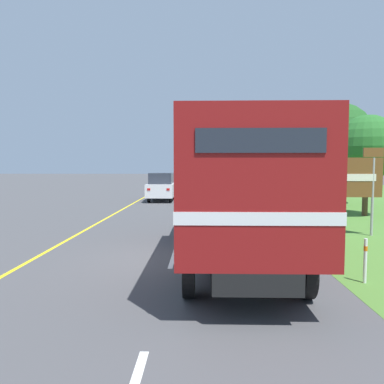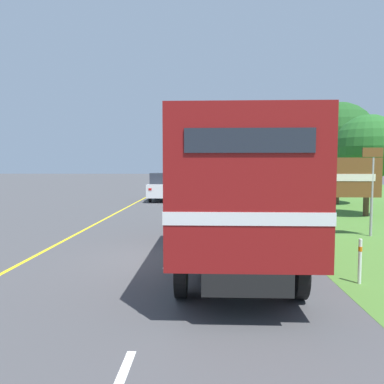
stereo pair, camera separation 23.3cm
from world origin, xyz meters
TOP-DOWN VIEW (x-y plane):
  - ground_plane at (0.00, 0.00)m, footprint 200.00×200.00m
  - edge_line_yellow at (-3.70, 13.20)m, footprint 0.12×55.76m
  - centre_dash_near at (0.00, 0.41)m, footprint 0.12×2.60m
  - centre_dash_mid_a at (0.00, 7.01)m, footprint 0.12×2.60m
  - centre_dash_mid_b at (0.00, 13.61)m, footprint 0.12×2.60m
  - centre_dash_far at (0.00, 20.21)m, footprint 0.12×2.60m
  - centre_dash_farthest at (0.00, 26.81)m, footprint 0.12×2.60m
  - horse_trailer_truck at (1.61, -0.26)m, footprint 2.55×8.43m
  - lead_car_white at (-2.04, 16.39)m, footprint 1.80×4.06m
  - highway_sign at (6.04, 3.52)m, footprint 2.16×0.09m
  - roadside_tree_near at (8.80, 8.82)m, footprint 3.14×3.14m
  - roadside_tree_mid at (9.36, 14.69)m, footprint 4.68×4.68m
  - roadside_tree_far at (8.63, 22.38)m, footprint 3.61×3.61m
  - delineator_post at (4.20, -1.87)m, footprint 0.08×0.08m

SIDE VIEW (x-z plane):
  - ground_plane at x=0.00m, z-range 0.00..0.00m
  - edge_line_yellow at x=-3.70m, z-range 0.00..0.01m
  - centre_dash_near at x=0.00m, z-range 0.00..0.01m
  - centre_dash_mid_a at x=0.00m, z-range 0.00..0.01m
  - centre_dash_mid_b at x=0.00m, z-range 0.00..0.01m
  - centre_dash_far at x=0.00m, z-range 0.00..0.01m
  - centre_dash_farthest at x=0.00m, z-range 0.00..0.01m
  - delineator_post at x=4.20m, z-range 0.03..0.98m
  - lead_car_white at x=-2.04m, z-range 0.00..1.96m
  - horse_trailer_truck at x=1.61m, z-range 0.22..3.64m
  - highway_sign at x=6.04m, z-range 0.43..3.52m
  - roadside_tree_far at x=8.63m, z-range 0.65..5.60m
  - roadside_tree_near at x=8.80m, z-range 0.88..5.81m
  - roadside_tree_mid at x=9.36m, z-range 0.89..7.36m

